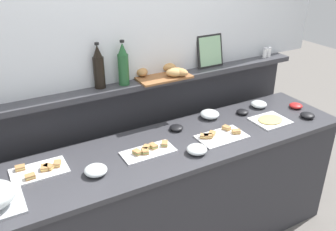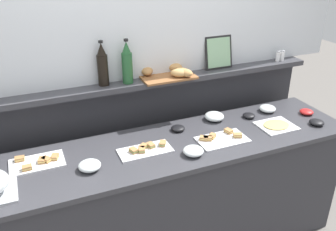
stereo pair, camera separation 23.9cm
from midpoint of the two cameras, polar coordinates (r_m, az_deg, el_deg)
The scene contains 21 objects.
ground_plane at distance 3.41m, azimuth -2.47°, elevation -13.62°, with size 12.00×12.00×0.00m, color slate.
buffet_counter at distance 2.68m, azimuth 2.00°, elevation -13.48°, with size 2.73×0.64×0.93m.
back_ledge_unit at distance 2.95m, azimuth -2.01°, elevation -4.93°, with size 2.84×0.22×1.25m.
sandwich_platter_side at distance 2.52m, azimuth 11.07°, elevation -3.65°, with size 0.35×0.20×0.04m.
sandwich_platter_front at distance 2.33m, azimuth -17.17°, elevation -7.14°, with size 0.32×0.20×0.04m.
sandwich_platter_rear at distance 2.35m, azimuth -0.65°, elevation -5.45°, with size 0.35×0.17×0.04m.
cold_cuts_platter at distance 2.80m, azimuth 19.07°, elevation -1.54°, with size 0.26×0.23×0.02m.
glass_bowl_large at distance 2.33m, azimuth 6.96°, elevation -5.70°, with size 0.13×0.13×0.05m.
glass_bowl_medium at distance 2.20m, azimuth -9.22°, elevation -7.95°, with size 0.14×0.14×0.05m.
glass_bowl_small at distance 3.02m, azimuth 17.61°, elevation 0.97°, with size 0.13×0.13×0.05m.
glass_bowl_extra at distance 2.78m, azimuth 9.76°, elevation -0.23°, with size 0.15×0.15×0.06m.
condiment_bowl_teal at distance 2.60m, azimuth 4.20°, elevation -2.08°, with size 0.10×0.10×0.04m, color black.
condiment_bowl_cream at distance 2.88m, azimuth 14.97°, elevation -0.06°, with size 0.10×0.10×0.03m, color black.
condiment_bowl_dark at distance 3.08m, azimuth 23.11°, elevation 0.49°, with size 0.11×0.11×0.04m, color red.
condiment_bowl_red at distance 2.94m, azimuth 24.58°, elevation -1.04°, with size 0.11×0.11×0.04m, color black.
wine_bottle_dark at distance 2.52m, azimuth -7.62°, elevation 7.77°, with size 0.08×0.08×0.32m.
wine_bottle_green at distance 2.54m, azimuth -3.79°, elevation 8.14°, with size 0.08×0.08×0.32m.
salt_shaker at distance 3.23m, azimuth 19.04°, elevation 8.82°, with size 0.03×0.03×0.09m.
pepper_shaker at distance 3.25m, azimuth 19.63°, elevation 8.87°, with size 0.03×0.03×0.09m.
bread_basket at distance 2.69m, azimuth 3.15°, elevation 6.72°, with size 0.40×0.29×0.08m.
framed_picture at distance 2.90m, azimuth 10.35°, elevation 9.71°, with size 0.23×0.06×0.25m.
Camera 2 is at (-0.78, -1.92, 2.17)m, focal length 38.66 mm.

